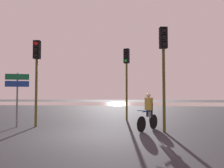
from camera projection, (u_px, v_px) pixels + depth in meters
name	position (u px, v px, depth m)	size (l,w,h in m)	color
ground_plane	(83.00, 136.00, 8.21)	(120.00, 120.00, 0.00)	#28282D
water_strip	(127.00, 104.00, 38.37)	(80.00, 16.00, 0.01)	#9E937F
traffic_light_near_right	(164.00, 59.00, 9.18)	(0.35, 0.37, 4.41)	#4C4719
traffic_light_center	(127.00, 70.00, 13.43)	(0.38, 0.40, 4.39)	#4C4719
traffic_light_near_left	(37.00, 66.00, 10.66)	(0.33, 0.35, 4.21)	#4C4719
direction_sign_post	(17.00, 90.00, 10.47)	(1.05, 0.37, 2.60)	slate
cyclist	(148.00, 111.00, 9.49)	(0.94, 1.47, 1.62)	black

